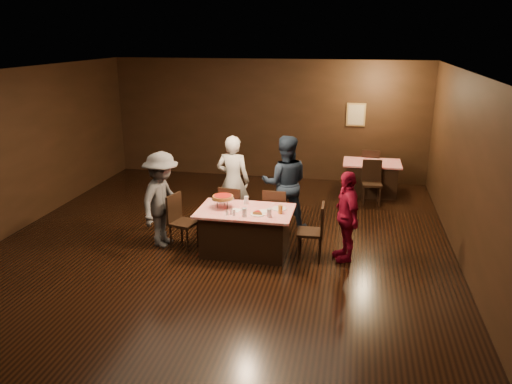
{
  "coord_description": "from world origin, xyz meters",
  "views": [
    {
      "loc": [
        2.19,
        -7.43,
        3.61
      ],
      "look_at": [
        0.59,
        0.56,
        1.0
      ],
      "focal_mm": 35.0,
      "sensor_mm": 36.0,
      "label": 1
    }
  ],
  "objects_px": {
    "chair_far_left": "(233,210)",
    "glass_amber": "(280,209)",
    "chair_back_near": "(372,183)",
    "main_table": "(246,231)",
    "pizza_stand": "(223,197)",
    "glass_front_left": "(244,212)",
    "chair_end_left": "(184,222)",
    "chair_end_right": "(310,231)",
    "diner_navy_hoodie": "(285,183)",
    "chair_far_right": "(276,213)",
    "diner_red_shirt": "(346,216)",
    "back_table": "(371,178)",
    "diner_white_jacket": "(233,181)",
    "glass_back": "(246,200)",
    "plate_empty": "(279,209)",
    "glass_front_right": "(269,213)",
    "diner_grey_knit": "(162,200)",
    "chair_back_far": "(371,168)"
  },
  "relations": [
    {
      "from": "chair_far_right",
      "to": "diner_red_shirt",
      "type": "bearing_deg",
      "value": 153.14
    },
    {
      "from": "diner_white_jacket",
      "to": "main_table",
      "type": "bearing_deg",
      "value": 116.22
    },
    {
      "from": "chair_back_near",
      "to": "diner_white_jacket",
      "type": "distance_m",
      "value": 3.25
    },
    {
      "from": "diner_navy_hoodie",
      "to": "diner_grey_knit",
      "type": "distance_m",
      "value": 2.3
    },
    {
      "from": "chair_back_near",
      "to": "diner_navy_hoodie",
      "type": "distance_m",
      "value": 2.52
    },
    {
      "from": "diner_grey_knit",
      "to": "glass_back",
      "type": "xyz_separation_m",
      "value": [
        1.44,
        0.26,
        -0.0
      ]
    },
    {
      "from": "chair_back_far",
      "to": "glass_back",
      "type": "bearing_deg",
      "value": 69.81
    },
    {
      "from": "chair_far_left",
      "to": "diner_navy_hoodie",
      "type": "xyz_separation_m",
      "value": [
        0.9,
        0.45,
        0.44
      ]
    },
    {
      "from": "glass_amber",
      "to": "diner_red_shirt",
      "type": "bearing_deg",
      "value": 6.49
    },
    {
      "from": "chair_far_right",
      "to": "diner_white_jacket",
      "type": "relative_size",
      "value": 0.54
    },
    {
      "from": "back_table",
      "to": "plate_empty",
      "type": "xyz_separation_m",
      "value": [
        -1.61,
        -3.59,
        0.39
      ]
    },
    {
      "from": "back_table",
      "to": "pizza_stand",
      "type": "bearing_deg",
      "value": -124.72
    },
    {
      "from": "diner_red_shirt",
      "to": "glass_amber",
      "type": "relative_size",
      "value": 10.82
    },
    {
      "from": "back_table",
      "to": "plate_empty",
      "type": "relative_size",
      "value": 5.2
    },
    {
      "from": "diner_red_shirt",
      "to": "chair_end_left",
      "type": "bearing_deg",
      "value": -108.24
    },
    {
      "from": "chair_far_right",
      "to": "diner_white_jacket",
      "type": "xyz_separation_m",
      "value": [
        -0.92,
        0.5,
        0.41
      ]
    },
    {
      "from": "diner_grey_knit",
      "to": "glass_front_right",
      "type": "distance_m",
      "value": 1.96
    },
    {
      "from": "chair_end_left",
      "to": "chair_end_right",
      "type": "distance_m",
      "value": 2.2
    },
    {
      "from": "chair_back_near",
      "to": "chair_end_right",
      "type": "bearing_deg",
      "value": -113.21
    },
    {
      "from": "plate_empty",
      "to": "glass_amber",
      "type": "relative_size",
      "value": 1.79
    },
    {
      "from": "pizza_stand",
      "to": "plate_empty",
      "type": "height_order",
      "value": "pizza_stand"
    },
    {
      "from": "chair_end_left",
      "to": "chair_end_right",
      "type": "relative_size",
      "value": 1.0
    },
    {
      "from": "chair_back_near",
      "to": "diner_red_shirt",
      "type": "xyz_separation_m",
      "value": [
        -0.49,
        -2.97,
        0.28
      ]
    },
    {
      "from": "chair_far_left",
      "to": "chair_far_right",
      "type": "xyz_separation_m",
      "value": [
        0.8,
        0.0,
        0.0
      ]
    },
    {
      "from": "diner_white_jacket",
      "to": "chair_end_left",
      "type": "bearing_deg",
      "value": 68.78
    },
    {
      "from": "chair_far_right",
      "to": "chair_end_right",
      "type": "relative_size",
      "value": 1.0
    },
    {
      "from": "diner_white_jacket",
      "to": "diner_navy_hoodie",
      "type": "xyz_separation_m",
      "value": [
        1.02,
        -0.05,
        0.02
      ]
    },
    {
      "from": "diner_navy_hoodie",
      "to": "glass_front_right",
      "type": "height_order",
      "value": "diner_navy_hoodie"
    },
    {
      "from": "chair_end_right",
      "to": "pizza_stand",
      "type": "height_order",
      "value": "pizza_stand"
    },
    {
      "from": "chair_back_near",
      "to": "glass_back",
      "type": "xyz_separation_m",
      "value": [
        -2.21,
        -2.74,
        0.37
      ]
    },
    {
      "from": "chair_far_left",
      "to": "glass_amber",
      "type": "xyz_separation_m",
      "value": [
        1.0,
        -0.8,
        0.37
      ]
    },
    {
      "from": "chair_end_right",
      "to": "chair_back_far",
      "type": "bearing_deg",
      "value": 164.82
    },
    {
      "from": "chair_far_left",
      "to": "chair_end_left",
      "type": "distance_m",
      "value": 1.03
    },
    {
      "from": "chair_far_left",
      "to": "glass_front_right",
      "type": "bearing_deg",
      "value": 136.63
    },
    {
      "from": "chair_far_left",
      "to": "diner_white_jacket",
      "type": "relative_size",
      "value": 0.54
    },
    {
      "from": "main_table",
      "to": "plate_empty",
      "type": "xyz_separation_m",
      "value": [
        0.55,
        0.15,
        0.39
      ]
    },
    {
      "from": "chair_back_near",
      "to": "main_table",
      "type": "bearing_deg",
      "value": -129.37
    },
    {
      "from": "back_table",
      "to": "diner_white_jacket",
      "type": "bearing_deg",
      "value": -137.06
    },
    {
      "from": "glass_amber",
      "to": "plate_empty",
      "type": "bearing_deg",
      "value": 104.04
    },
    {
      "from": "diner_white_jacket",
      "to": "glass_amber",
      "type": "relative_size",
      "value": 12.67
    },
    {
      "from": "main_table",
      "to": "diner_red_shirt",
      "type": "bearing_deg",
      "value": 2.47
    },
    {
      "from": "chair_back_near",
      "to": "glass_front_left",
      "type": "height_order",
      "value": "chair_back_near"
    },
    {
      "from": "chair_back_far",
      "to": "diner_grey_knit",
      "type": "bearing_deg",
      "value": 58.19
    },
    {
      "from": "pizza_stand",
      "to": "glass_front_left",
      "type": "distance_m",
      "value": 0.58
    },
    {
      "from": "chair_end_left",
      "to": "glass_back",
      "type": "xyz_separation_m",
      "value": [
        1.05,
        0.3,
        0.37
      ]
    },
    {
      "from": "chair_end_left",
      "to": "chair_back_near",
      "type": "distance_m",
      "value": 4.46
    },
    {
      "from": "chair_back_near",
      "to": "diner_red_shirt",
      "type": "distance_m",
      "value": 3.02
    },
    {
      "from": "diner_grey_knit",
      "to": "diner_red_shirt",
      "type": "distance_m",
      "value": 3.16
    },
    {
      "from": "chair_end_left",
      "to": "glass_front_right",
      "type": "bearing_deg",
      "value": -84.77
    },
    {
      "from": "main_table",
      "to": "back_table",
      "type": "xyz_separation_m",
      "value": [
        2.16,
        3.74,
        0.0
      ]
    }
  ]
}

